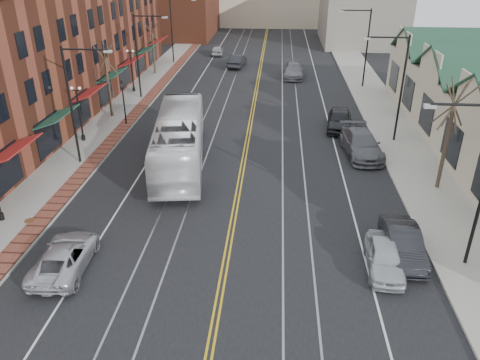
% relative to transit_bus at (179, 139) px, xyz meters
% --- Properties ---
extents(ground, '(160.00, 160.00, 0.00)m').
position_rel_transit_bus_xyz_m(ground, '(4.43, -16.65, -1.81)').
color(ground, black).
rests_on(ground, ground).
extents(sidewalk_left, '(4.00, 120.00, 0.15)m').
position_rel_transit_bus_xyz_m(sidewalk_left, '(-7.57, 3.35, -1.74)').
color(sidewalk_left, gray).
rests_on(sidewalk_left, ground).
extents(sidewalk_right, '(4.00, 120.00, 0.15)m').
position_rel_transit_bus_xyz_m(sidewalk_right, '(16.43, 3.35, -1.74)').
color(sidewalk_right, gray).
rests_on(sidewalk_right, ground).
extents(building_left, '(10.00, 50.00, 11.00)m').
position_rel_transit_bus_xyz_m(building_left, '(-14.57, 10.35, 3.69)').
color(building_left, brown).
rests_on(building_left, ground).
extents(backdrop_mid, '(22.00, 14.00, 9.00)m').
position_rel_transit_bus_xyz_m(backdrop_mid, '(4.43, 68.35, 2.69)').
color(backdrop_mid, beige).
rests_on(backdrop_mid, ground).
extents(backdrop_right, '(12.00, 16.00, 11.00)m').
position_rel_transit_bus_xyz_m(backdrop_right, '(19.43, 48.35, 3.69)').
color(backdrop_right, slate).
rests_on(backdrop_right, ground).
extents(streetlight_l_1, '(3.33, 0.25, 8.00)m').
position_rel_transit_bus_xyz_m(streetlight_l_1, '(-6.62, -0.65, 3.22)').
color(streetlight_l_1, black).
rests_on(streetlight_l_1, sidewalk_left).
extents(streetlight_l_2, '(3.33, 0.25, 8.00)m').
position_rel_transit_bus_xyz_m(streetlight_l_2, '(-6.62, 15.35, 3.22)').
color(streetlight_l_2, black).
rests_on(streetlight_l_2, sidewalk_left).
extents(streetlight_l_3, '(3.33, 0.25, 8.00)m').
position_rel_transit_bus_xyz_m(streetlight_l_3, '(-6.62, 31.35, 3.22)').
color(streetlight_l_3, black).
rests_on(streetlight_l_3, sidewalk_left).
extents(streetlight_r_0, '(3.33, 0.25, 8.00)m').
position_rel_transit_bus_xyz_m(streetlight_r_0, '(15.48, -10.65, 3.22)').
color(streetlight_r_0, black).
rests_on(streetlight_r_0, sidewalk_right).
extents(streetlight_r_1, '(3.33, 0.25, 8.00)m').
position_rel_transit_bus_xyz_m(streetlight_r_1, '(15.48, 5.35, 3.22)').
color(streetlight_r_1, black).
rests_on(streetlight_r_1, sidewalk_right).
extents(streetlight_r_2, '(3.33, 0.25, 8.00)m').
position_rel_transit_bus_xyz_m(streetlight_r_2, '(15.48, 21.35, 3.22)').
color(streetlight_r_2, black).
rests_on(streetlight_r_2, sidewalk_right).
extents(lamppost_l_2, '(0.84, 0.28, 4.27)m').
position_rel_transit_bus_xyz_m(lamppost_l_2, '(-8.37, 3.35, 0.39)').
color(lamppost_l_2, black).
rests_on(lamppost_l_2, sidewalk_left).
extents(lamppost_l_3, '(0.84, 0.28, 4.27)m').
position_rel_transit_bus_xyz_m(lamppost_l_3, '(-8.37, 17.35, 0.39)').
color(lamppost_l_3, black).
rests_on(lamppost_l_3, sidewalk_left).
extents(tree_left_near, '(1.78, 1.37, 6.48)m').
position_rel_transit_bus_xyz_m(tree_left_near, '(-8.07, 9.35, 1.70)').
color(tree_left_near, '#382B21').
rests_on(tree_left_near, sidewalk_left).
extents(tree_left_far, '(1.66, 1.28, 6.02)m').
position_rel_transit_bus_xyz_m(tree_left_far, '(-8.07, 25.35, 1.47)').
color(tree_left_far, '#382B21').
rests_on(tree_left_far, sidewalk_left).
extents(tree_right_mid, '(1.90, 1.46, 6.93)m').
position_rel_transit_bus_xyz_m(tree_right_mid, '(16.93, -2.65, 1.94)').
color(tree_right_mid, '#382B21').
rests_on(tree_right_mid, sidewalk_right).
extents(manhole_far, '(0.60, 0.60, 0.02)m').
position_rel_transit_bus_xyz_m(manhole_far, '(-6.77, -8.65, -1.65)').
color(manhole_far, '#592D19').
rests_on(manhole_far, sidewalk_left).
extents(traffic_signal, '(0.18, 0.15, 3.80)m').
position_rel_transit_bus_xyz_m(traffic_signal, '(-6.17, 7.35, 0.54)').
color(traffic_signal, black).
rests_on(traffic_signal, sidewalk_left).
extents(transit_bus, '(4.81, 13.29, 3.62)m').
position_rel_transit_bus_xyz_m(transit_bus, '(0.00, 0.00, 0.00)').
color(transit_bus, white).
rests_on(transit_bus, ground).
extents(parked_suv, '(2.47, 4.93, 1.34)m').
position_rel_transit_bus_xyz_m(parked_suv, '(-3.07, -12.45, -1.14)').
color(parked_suv, silver).
rests_on(parked_suv, ground).
extents(parked_car_a, '(1.84, 4.09, 1.36)m').
position_rel_transit_bus_xyz_m(parked_car_a, '(11.93, -11.30, -1.13)').
color(parked_car_a, silver).
rests_on(parked_car_a, ground).
extents(parked_car_b, '(1.59, 4.51, 1.48)m').
position_rel_transit_bus_xyz_m(parked_car_b, '(13.04, -10.15, -1.07)').
color(parked_car_b, black).
rests_on(parked_car_b, ground).
extents(parked_car_c, '(2.98, 6.09, 1.71)m').
position_rel_transit_bus_xyz_m(parked_car_c, '(12.90, 2.53, -0.96)').
color(parked_car_c, '#57585E').
rests_on(parked_car_c, ground).
extents(parked_car_d, '(2.53, 5.08, 1.66)m').
position_rel_transit_bus_xyz_m(parked_car_d, '(11.93, 7.91, -0.98)').
color(parked_car_d, black).
rests_on(parked_car_d, ground).
extents(distant_car_left, '(2.21, 4.89, 1.55)m').
position_rel_transit_bus_xyz_m(distant_car_left, '(1.47, 29.83, -1.03)').
color(distant_car_left, black).
rests_on(distant_car_left, ground).
extents(distant_car_right, '(2.47, 5.64, 1.61)m').
position_rel_transit_bus_xyz_m(distant_car_right, '(8.50, 25.20, -1.00)').
color(distant_car_right, slate).
rests_on(distant_car_right, ground).
extents(distant_car_far, '(1.95, 4.23, 1.40)m').
position_rel_transit_bus_xyz_m(distant_car_far, '(-1.98, 37.11, -1.11)').
color(distant_car_far, '#A1A5A8').
rests_on(distant_car_far, ground).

